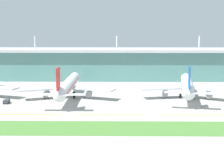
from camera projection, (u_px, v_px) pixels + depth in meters
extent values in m
plane|color=#A8A59E|center=(117.00, 110.00, 146.72)|extent=(600.00, 600.00, 0.00)
cube|color=slate|center=(117.00, 65.00, 239.13)|extent=(280.00, 28.00, 19.60)
cube|color=#B2B2B7|center=(117.00, 50.00, 237.43)|extent=(288.00, 34.00, 1.80)
cylinder|color=silver|center=(35.00, 42.00, 231.76)|extent=(0.90, 0.90, 9.00)
cylinder|color=silver|center=(117.00, 43.00, 231.05)|extent=(0.90, 0.90, 9.00)
cylinder|color=silver|center=(199.00, 43.00, 230.34)|extent=(0.90, 0.90, 9.00)
cylinder|color=white|center=(68.00, 85.00, 174.24)|extent=(6.12, 57.96, 5.80)
cone|color=white|center=(75.00, 77.00, 204.81)|extent=(5.53, 4.03, 5.51)
cone|color=white|center=(58.00, 94.00, 142.49)|extent=(4.97, 6.65, 5.72)
cube|color=red|center=(58.00, 79.00, 142.45)|extent=(0.73, 6.40, 9.50)
cube|color=white|center=(45.00, 94.00, 143.05)|extent=(10.02, 3.25, 0.36)
cube|color=white|center=(71.00, 95.00, 142.97)|extent=(10.02, 3.25, 0.36)
cube|color=#B7BABF|center=(43.00, 89.00, 170.16)|extent=(24.78, 15.40, 0.70)
cylinder|color=gray|center=(46.00, 94.00, 172.02)|extent=(3.22, 4.52, 3.20)
cube|color=#B7BABF|center=(91.00, 89.00, 169.99)|extent=(24.81, 15.19, 0.70)
cylinder|color=gray|center=(89.00, 94.00, 171.86)|extent=(3.22, 4.52, 3.20)
cylinder|color=black|center=(74.00, 87.00, 196.43)|extent=(0.70, 0.70, 3.60)
cylinder|color=black|center=(61.00, 95.00, 172.04)|extent=(1.10, 1.10, 3.60)
cylinder|color=black|center=(74.00, 95.00, 172.00)|extent=(1.10, 1.10, 3.60)
cube|color=red|center=(68.00, 84.00, 174.18)|extent=(6.12, 52.17, 0.60)
cylinder|color=white|center=(187.00, 85.00, 173.65)|extent=(14.36, 49.98, 5.80)
cone|color=white|center=(186.00, 78.00, 199.71)|extent=(6.12, 4.90, 5.51)
cone|color=white|center=(189.00, 93.00, 146.43)|extent=(6.01, 7.38, 5.72)
cube|color=#19519E|center=(189.00, 77.00, 146.38)|extent=(1.80, 6.42, 9.50)
cube|color=white|center=(176.00, 92.00, 147.96)|extent=(10.40, 4.89, 0.36)
cube|color=white|center=(202.00, 93.00, 145.93)|extent=(10.40, 4.89, 0.36)
cube|color=#B7BABF|center=(163.00, 88.00, 171.77)|extent=(24.89, 11.64, 0.70)
cylinder|color=gray|center=(165.00, 93.00, 173.40)|extent=(3.93, 4.99, 3.20)
cube|color=#B7BABF|center=(212.00, 90.00, 167.35)|extent=(23.95, 18.49, 0.70)
cylinder|color=gray|center=(209.00, 95.00, 169.42)|extent=(3.93, 4.99, 3.20)
cylinder|color=black|center=(186.00, 88.00, 192.48)|extent=(0.70, 0.70, 3.60)
cylinder|color=black|center=(180.00, 95.00, 172.07)|extent=(1.10, 1.10, 3.60)
cylinder|color=black|center=(193.00, 95.00, 170.89)|extent=(1.10, 1.10, 3.60)
cube|color=#19519E|center=(187.00, 84.00, 173.59)|extent=(13.53, 45.09, 0.60)
cube|color=yellow|center=(27.00, 115.00, 139.47)|extent=(28.00, 0.70, 0.04)
cube|color=yellow|center=(110.00, 115.00, 139.04)|extent=(28.00, 0.70, 0.04)
cube|color=yellow|center=(193.00, 115.00, 138.60)|extent=(28.00, 0.70, 0.04)
cube|color=#477A33|center=(117.00, 128.00, 120.11)|extent=(300.00, 18.00, 0.10)
cube|color=#333842|center=(7.00, 101.00, 160.28)|extent=(2.59, 4.50, 1.40)
cylinder|color=black|center=(5.00, 102.00, 161.88)|extent=(0.39, 0.91, 0.90)
cylinder|color=black|center=(10.00, 102.00, 161.94)|extent=(0.39, 0.91, 0.90)
cylinder|color=black|center=(3.00, 103.00, 158.84)|extent=(0.39, 0.91, 0.90)
cylinder|color=black|center=(8.00, 103.00, 158.90)|extent=(0.39, 0.91, 0.90)
cone|color=orange|center=(216.00, 110.00, 146.26)|extent=(0.56, 0.56, 0.70)
cone|color=orange|center=(202.00, 107.00, 151.46)|extent=(0.56, 0.56, 0.70)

